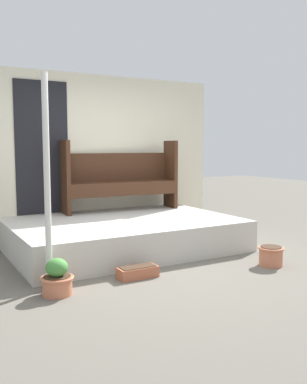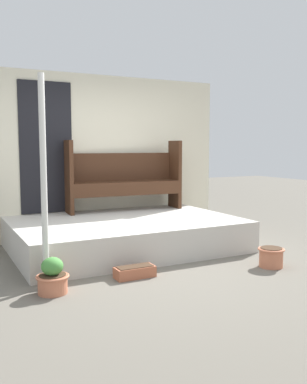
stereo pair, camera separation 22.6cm
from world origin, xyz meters
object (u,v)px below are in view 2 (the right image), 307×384
(planter_box_rect, at_px, (135,272))
(support_post, at_px, (44,182))
(flower_pot_middle, at_px, (271,256))
(bench, at_px, (124,176))
(flower_pot_left, at_px, (53,278))

(planter_box_rect, bearing_deg, support_post, 170.34)
(planter_box_rect, bearing_deg, flower_pot_middle, -12.98)
(flower_pot_middle, bearing_deg, support_post, 168.22)
(bench, height_order, flower_pot_left, bench)
(flower_pot_left, bearing_deg, bench, 51.70)
(bench, distance_m, flower_pot_middle, 2.76)
(bench, xyz_separation_m, flower_pot_left, (-1.73, -2.19, -0.83))
(bench, xyz_separation_m, planter_box_rect, (-0.78, -2.09, -0.92))
(support_post, relative_size, planter_box_rect, 4.84)
(bench, relative_size, planter_box_rect, 4.15)
(planter_box_rect, bearing_deg, flower_pot_left, -174.34)
(flower_pot_left, xyz_separation_m, planter_box_rect, (0.95, 0.09, -0.10))
(bench, bearing_deg, planter_box_rect, -106.69)
(flower_pot_left, relative_size, flower_pot_middle, 1.14)
(support_post, height_order, flower_pot_middle, support_post)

